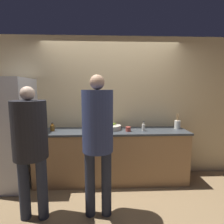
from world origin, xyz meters
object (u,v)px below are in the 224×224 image
person_center (98,132)px  bottle_clear (144,127)px  person_left (30,140)px  fruit_bowl (111,127)px  bottle_amber (52,128)px  utensil_crock (177,124)px  cup_red (128,129)px  refrigerator (12,133)px

person_center → bottle_clear: 1.11m
person_left → fruit_bowl: bearing=43.8°
bottle_amber → bottle_clear: 1.57m
utensil_crock → bottle_clear: 0.68m
person_left → cup_red: (1.31, 0.81, -0.07)m
bottle_amber → person_left: bearing=-90.3°
cup_red → person_left: bearing=-148.1°
refrigerator → utensil_crock: 2.89m
person_left → fruit_bowl: 1.40m
bottle_amber → cup_red: bearing=-3.4°
refrigerator → fruit_bowl: refrigerator is taller
person_left → cup_red: size_ratio=18.73×
person_center → fruit_bowl: 0.97m
refrigerator → person_left: size_ratio=1.09×
person_center → utensil_crock: (1.42, 0.96, -0.10)m
refrigerator → bottle_amber: 0.66m
utensil_crock → person_left: bearing=-156.3°
bottle_clear → cup_red: bearing=-177.7°
person_center → cup_red: bearing=58.0°
person_center → utensil_crock: 1.71m
utensil_crock → fruit_bowl: bearing=-179.5°
bottle_clear → utensil_crock: bearing=13.4°
person_center → cup_red: 0.94m
fruit_bowl → cup_red: fruit_bowl is taller
fruit_bowl → person_left: bearing=-136.2°
person_center → bottle_clear: person_center is taller
bottle_amber → cup_red: bottle_amber is taller
fruit_bowl → bottle_clear: bearing=-14.5°
person_left → person_center: 0.82m
person_center → bottle_clear: (0.76, 0.80, -0.12)m
refrigerator → person_center: refrigerator is taller
utensil_crock → bottle_amber: size_ratio=1.88×
person_left → bottle_clear: size_ratio=9.79×
person_left → utensil_crock: size_ratio=6.04×
person_left → utensil_crock: (2.24, 0.98, -0.03)m
person_left → bottle_amber: person_left is taller
cup_red → bottle_amber: bearing=176.6°
refrigerator → fruit_bowl: (1.66, 0.14, 0.05)m
fruit_bowl → bottle_clear: bottle_clear is taller
fruit_bowl → bottle_clear: size_ratio=2.19×
cup_red → person_center: bearing=-122.0°
bottle_amber → cup_red: (1.30, -0.08, -0.02)m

